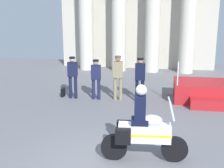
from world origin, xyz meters
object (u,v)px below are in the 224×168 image
officer_in_row_3 (140,76)px  motorcycle_with_rider (142,130)px  officer_in_row_0 (73,74)px  officer_in_row_1 (96,76)px  reviewing_stand (206,92)px  briefcase_on_ground (63,92)px  officer_in_row_2 (118,74)px

officer_in_row_3 → motorcycle_with_rider: 4.74m
officer_in_row_0 → officer_in_row_1: officer_in_row_0 is taller
reviewing_stand → briefcase_on_ground: 5.76m
reviewing_stand → officer_in_row_0: size_ratio=1.46×
officer_in_row_3 → motorcycle_with_rider: size_ratio=0.82×
officer_in_row_0 → officer_in_row_2: size_ratio=0.96×
officer_in_row_0 → motorcycle_with_rider: size_ratio=0.81×
reviewing_stand → briefcase_on_ground: (-5.75, -0.34, -0.18)m
officer_in_row_0 → officer_in_row_2: 1.82m
officer_in_row_1 → motorcycle_with_rider: (2.16, -4.75, -0.15)m
reviewing_stand → officer_in_row_1: size_ratio=1.54×
motorcycle_with_rider → briefcase_on_ground: size_ratio=5.81×
officer_in_row_1 → briefcase_on_ground: (-1.44, 0.16, -0.77)m
officer_in_row_3 → motorcycle_with_rider: (0.42, -4.72, -0.22)m
officer_in_row_0 → officer_in_row_1: (0.95, 0.02, -0.06)m
reviewing_stand → officer_in_row_1: reviewing_stand is taller
officer_in_row_0 → officer_in_row_2: officer_in_row_2 is taller
reviewing_stand → briefcase_on_ground: bearing=-176.6°
reviewing_stand → officer_in_row_3: bearing=-168.5°
motorcycle_with_rider → briefcase_on_ground: motorcycle_with_rider is taller
officer_in_row_1 → officer_in_row_3: size_ratio=0.93×
officer_in_row_1 → officer_in_row_2: size_ratio=0.91×
officer_in_row_3 → motorcycle_with_rider: bearing=87.8°
motorcycle_with_rider → briefcase_on_ground: bearing=121.6°
officer_in_row_3 → officer_in_row_2: bearing=-12.4°
officer_in_row_0 → officer_in_row_2: bearing=175.1°
officer_in_row_1 → officer_in_row_2: bearing=176.1°
reviewing_stand → officer_in_row_2: 3.54m
reviewing_stand → officer_in_row_3: (-2.57, -0.52, 0.65)m
officer_in_row_1 → briefcase_on_ground: bearing=-13.4°
officer_in_row_0 → officer_in_row_3: (2.69, -0.00, 0.01)m
officer_in_row_0 → briefcase_on_ground: (-0.49, 0.18, -0.83)m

